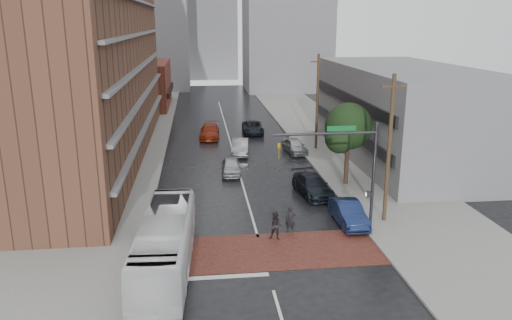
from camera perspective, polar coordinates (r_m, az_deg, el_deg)
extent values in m
plane|color=black|center=(29.60, 0.82, -10.83)|extent=(160.00, 160.00, 0.00)
cube|color=brown|center=(30.05, 0.69, -10.39)|extent=(14.00, 5.00, 0.02)
cube|color=gray|center=(53.53, -15.08, 0.89)|extent=(9.00, 90.00, 0.15)
cube|color=gray|center=(55.01, 9.33, 1.61)|extent=(9.00, 90.00, 0.15)
cube|color=brown|center=(51.37, -19.23, 15.69)|extent=(10.00, 44.00, 28.00)
cube|color=maroon|center=(81.30, -12.79, 8.38)|extent=(8.00, 16.00, 7.00)
cube|color=slate|center=(51.16, 16.50, 5.20)|extent=(11.00, 26.00, 9.00)
cube|color=slate|center=(104.84, -13.01, 16.77)|extent=(18.00, 16.00, 32.00)
cube|color=slate|center=(121.33, -5.23, 14.98)|extent=(12.00, 10.00, 24.00)
cylinder|color=#332319|center=(41.64, 10.31, -0.22)|extent=(0.36, 0.36, 4.00)
sphere|color=#1D3216|center=(40.94, 10.52, 3.82)|extent=(3.80, 3.80, 3.80)
sphere|color=#1D3216|center=(40.11, 9.56, 2.45)|extent=(2.40, 2.40, 2.40)
sphere|color=#1D3216|center=(42.05, 11.20, 3.25)|extent=(2.60, 2.60, 2.60)
cylinder|color=#2D2D33|center=(32.20, 13.25, -2.13)|extent=(0.20, 0.20, 7.20)
cylinder|color=#2D2D33|center=(30.48, 7.92, 2.99)|extent=(6.40, 0.16, 0.16)
imported|color=gold|center=(30.14, 2.69, 1.03)|extent=(0.20, 0.16, 1.00)
cube|color=#0C5926|center=(30.69, 9.75, 3.57)|extent=(1.80, 0.05, 0.30)
cube|color=#2D2D33|center=(32.43, 12.72, -3.83)|extent=(0.30, 0.30, 0.35)
cylinder|color=#473321|center=(33.69, 14.95, 1.02)|extent=(0.26, 0.26, 10.00)
cube|color=#473321|center=(32.92, 15.46, 8.11)|extent=(1.60, 0.12, 0.12)
cylinder|color=#473321|center=(52.40, 7.01, 6.51)|extent=(0.26, 0.26, 10.00)
cube|color=#473321|center=(51.92, 7.16, 11.09)|extent=(1.60, 0.12, 0.12)
imported|color=silver|center=(27.90, -10.32, -9.31)|extent=(3.19, 11.22, 3.09)
imported|color=black|center=(32.25, 3.96, -6.80)|extent=(0.77, 0.64, 1.81)
imported|color=black|center=(31.21, 2.27, -7.54)|extent=(1.09, 0.98, 1.83)
imported|color=#AFB2B7|center=(44.39, -2.88, -0.73)|extent=(1.86, 4.25, 1.42)
imported|color=#A0A4A7|center=(50.95, -1.82, 1.50)|extent=(2.19, 4.85, 1.54)
imported|color=maroon|center=(58.37, -5.33, 3.28)|extent=(2.59, 5.57, 1.57)
imported|color=black|center=(60.57, -0.37, 3.74)|extent=(2.58, 5.31, 1.46)
imported|color=#15214A|center=(34.16, 10.52, -5.98)|extent=(1.73, 4.68, 1.53)
imported|color=black|center=(39.32, 6.45, -2.91)|extent=(2.79, 5.46, 1.52)
imported|color=#ACB0B3|center=(51.61, 4.45, 1.63)|extent=(2.38, 4.65, 1.52)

